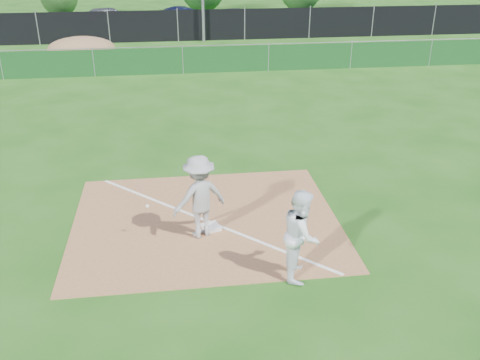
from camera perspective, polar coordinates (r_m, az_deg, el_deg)
The scene contains 13 objects.
ground at distance 20.59m, azimuth -5.54°, elevation 7.94°, with size 90.00×90.00×0.00m, color #1B4F11.
infield_dirt at distance 12.28m, azimuth -3.66°, elevation -4.39°, with size 6.00×5.00×0.02m, color #97623C.
foul_line at distance 12.28m, azimuth -3.66°, elevation -4.33°, with size 0.08×7.00×0.01m, color white.
green_fence at distance 25.28m, azimuth -6.12°, elevation 12.55°, with size 44.00×0.05×1.20m, color #103D16.
dirt_mound at distance 29.03m, azimuth -16.55°, elevation 13.29°, with size 3.38×2.60×1.17m, color brown.
black_fence at distance 33.08m, azimuth -6.66°, elevation 16.03°, with size 46.00×0.04×1.80m, color black.
parking_lot at distance 38.16m, azimuth -6.80°, elevation 15.87°, with size 46.00×9.00×0.01m, color black.
first_base at distance 11.94m, azimuth -3.14°, elevation -5.04°, with size 0.38×0.38×0.08m, color white.
play_at_first at distance 11.32m, azimuth -4.34°, elevation -1.79°, with size 1.82×1.09×1.85m.
runner at distance 10.09m, azimuth 6.57°, elevation -5.76°, with size 0.88×0.68×1.80m, color white.
car_left at distance 38.06m, azimuth -13.66°, elevation 16.47°, with size 1.73×4.31×1.47m, color #97999E.
car_mid at distance 37.49m, azimuth -5.69°, elevation 16.84°, with size 1.47×4.23×1.39m, color black.
car_right at distance 38.13m, azimuth -0.09°, elevation 16.95°, with size 1.68×4.14×1.20m, color black.
Camera 1 is at (-0.63, -9.67, 6.06)m, focal length 40.00 mm.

